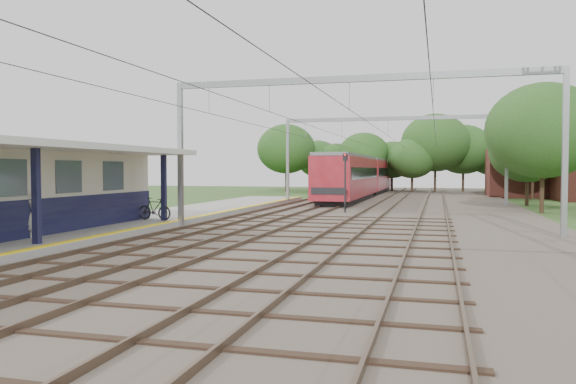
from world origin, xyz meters
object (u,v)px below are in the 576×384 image
(person, at_px, (28,214))
(bicycle, at_px, (154,209))
(train, at_px, (363,175))
(signal_post, at_px, (345,178))

(person, distance_m, bicycle, 7.70)
(person, relative_size, train, 0.05)
(signal_post, bearing_deg, train, 115.36)
(person, xyz_separation_m, train, (6.90, 41.15, 1.01))
(bicycle, bearing_deg, person, 178.52)
(bicycle, xyz_separation_m, signal_post, (7.77, 10.41, 1.42))
(person, height_order, train, train)
(train, relative_size, signal_post, 9.83)
(train, xyz_separation_m, signal_post, (1.85, -23.10, 0.10))
(bicycle, relative_size, signal_post, 0.48)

